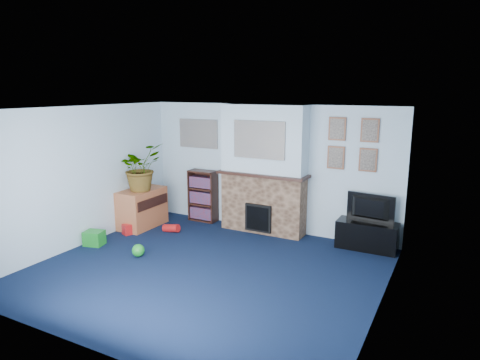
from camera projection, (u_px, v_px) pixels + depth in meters
The scene contains 26 objects.
floor at pixel (206, 270), 6.43m from camera, with size 5.00×4.50×0.01m, color #0D1934.
ceiling at pixel (203, 109), 5.93m from camera, with size 5.00×4.50×0.01m, color white.
wall_back at pixel (268, 168), 8.13m from camera, with size 5.00×0.04×2.40m, color silver.
wall_front at pixel (83, 241), 4.23m from camera, with size 5.00×0.04×2.40m, color silver.
wall_left at pixel (81, 177), 7.31m from camera, with size 0.04×4.50×2.40m, color silver.
wall_right at pixel (384, 217), 5.05m from camera, with size 0.04×4.50×2.40m, color silver.
chimney_breast at pixel (264, 171), 7.95m from camera, with size 1.72×0.50×2.40m.
collage_main at pixel (259, 140), 7.65m from camera, with size 1.00×0.03×0.68m, color gray.
collage_left at pixel (198, 134), 8.70m from camera, with size 0.90×0.03×0.58m, color gray.
portrait_tl at pixel (337, 129), 7.35m from camera, with size 0.30×0.03×0.40m, color brown.
portrait_tr at pixel (370, 130), 7.10m from camera, with size 0.30×0.03×0.40m, color brown.
portrait_bl at pixel (336, 158), 7.46m from camera, with size 0.30×0.03×0.40m, color brown.
portrait_br at pixel (368, 160), 7.21m from camera, with size 0.30×0.03×0.40m, color brown.
tv_stand at pixel (367, 236), 7.26m from camera, with size 1.00×0.42×0.47m, color black.
television at pixel (369, 208), 7.17m from camera, with size 0.81×0.11×0.47m, color black.
bookshelf at pixel (203, 197), 8.78m from camera, with size 0.58×0.28×1.05m.
sideboard at pixel (142, 209), 8.42m from camera, with size 0.54×0.97×0.75m, color #B9633B.
potted_plant at pixel (140, 167), 8.18m from camera, with size 0.81×0.70×0.90m, color #26661E.
mantel_clock at pixel (264, 169), 7.90m from camera, with size 0.10×0.06×0.13m, color gold.
mantel_candle at pixel (274, 170), 7.80m from camera, with size 0.04×0.04×0.14m, color #B2BFC6.
mantel_teddy at pixel (234, 167), 8.18m from camera, with size 0.12×0.12×0.12m, color gray.
mantel_can at pixel (295, 173), 7.62m from camera, with size 0.06×0.06×0.13m, color red.
green_crate at pixel (94, 237), 7.45m from camera, with size 0.32×0.25×0.25m, color #198C26.
toy_ball at pixel (138, 251), 6.95m from camera, with size 0.21×0.21×0.21m, color #198C26.
toy_block at pixel (127, 229), 8.00m from camera, with size 0.16×0.16×0.19m, color red.
toy_tube at pixel (171, 228), 8.15m from camera, with size 0.15×0.15×0.33m, color red.
Camera 1 is at (3.23, -5.08, 2.68)m, focal length 32.00 mm.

